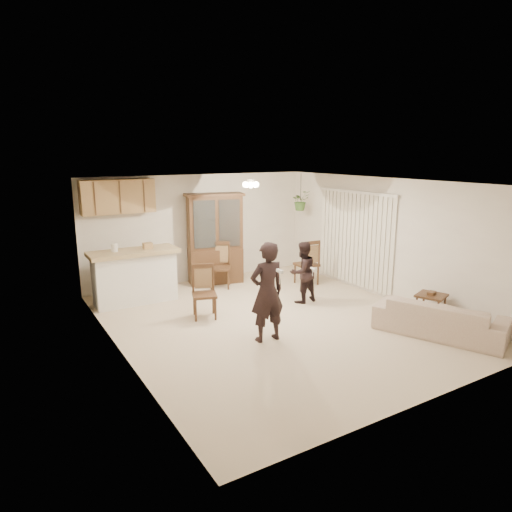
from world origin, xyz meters
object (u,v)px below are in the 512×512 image
adult (267,287)px  chair_hutch_right (306,272)px  child (303,270)px  china_hutch (215,239)px  sofa (440,314)px  side_table (430,308)px  chair_bar (205,303)px  chair_hutch_left (220,275)px

adult → chair_hutch_right: 3.45m
child → china_hutch: china_hutch is taller
sofa → side_table: 0.60m
chair_bar → chair_hutch_left: (1.11, 1.58, 0.01)m
sofa → child: child is taller
china_hutch → side_table: 4.89m
child → chair_hutch_left: 2.07m
china_hutch → chair_hutch_left: china_hutch is taller
child → chair_hutch_left: (-0.97, 1.78, -0.39)m
sofa → china_hutch: china_hutch is taller
china_hutch → child: bearing=-55.8°
side_table → chair_bar: chair_bar is taller
chair_hutch_left → chair_hutch_right: (1.84, -0.78, 0.01)m
sofa → adult: 2.95m
chair_hutch_left → side_table: bearing=-29.1°
china_hutch → chair_bar: size_ratio=2.13×
child → side_table: bearing=116.7°
child → chair_hutch_left: bearing=-66.4°
adult → side_table: bearing=167.2°
chair_bar → side_table: bearing=-15.1°
side_table → chair_hutch_right: 3.14m
side_table → chair_hutch_left: size_ratio=0.59×
china_hutch → side_table: (2.18, -4.31, -0.76)m
adult → sofa: bearing=156.2°
china_hutch → sofa: bearing=-56.7°
side_table → child: bearing=121.7°
adult → chair_bar: adult is taller
side_table → chair_hutch_right: chair_hutch_right is taller
sofa → chair_bar: (-3.02, 2.78, -0.09)m
chair_bar → adult: bearing=-54.5°
sofa → side_table: bearing=-60.8°
child → side_table: (1.30, -2.10, -0.41)m
adult → chair_hutch_right: size_ratio=1.71×
adult → child: adult is taller
sofa → adult: adult is taller
chair_hutch_left → chair_hutch_right: bearing=7.6°
adult → side_table: adult is taller
side_table → chair_hutch_left: bearing=120.3°
chair_hutch_left → child: bearing=-30.8°
adult → chair_hutch_left: bearing=-99.7°
child → chair_hutch_right: size_ratio=1.29×
china_hutch → chair_hutch_left: (-0.09, -0.42, -0.74)m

